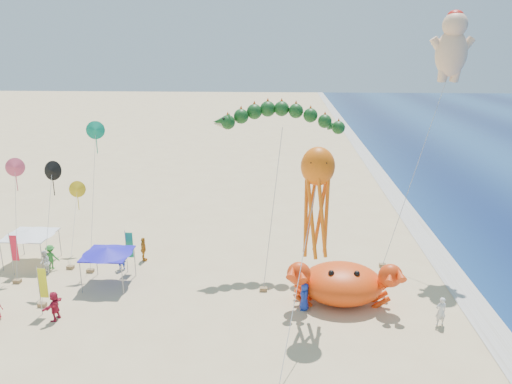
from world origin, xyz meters
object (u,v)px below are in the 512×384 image
(octopus_kite, at_px, (317,194))
(crab_inflatable, at_px, (342,282))
(canopy_white, at_px, (30,232))
(canopy_blue, at_px, (107,251))
(cherub_kite, at_px, (452,45))
(dragon_kite, at_px, (281,121))

(octopus_kite, bearing_deg, crab_inflatable, 44.04)
(crab_inflatable, height_order, canopy_white, crab_inflatable)
(octopus_kite, height_order, canopy_blue, octopus_kite)
(cherub_kite, xyz_separation_m, canopy_white, (-30.47, -3.30, -13.45))
(crab_inflatable, bearing_deg, canopy_blue, 174.33)
(crab_inflatable, bearing_deg, canopy_white, 168.35)
(octopus_kite, bearing_deg, cherub_kite, 45.41)
(cherub_kite, distance_m, octopus_kite, 16.02)
(crab_inflatable, bearing_deg, cherub_kite, 45.73)
(canopy_white, bearing_deg, octopus_kite, -17.40)
(crab_inflatable, distance_m, cherub_kite, 18.31)
(cherub_kite, relative_size, octopus_kite, 1.75)
(octopus_kite, bearing_deg, canopy_white, 162.60)
(dragon_kite, distance_m, canopy_white, 20.38)
(crab_inflatable, height_order, dragon_kite, dragon_kite)
(dragon_kite, relative_size, cherub_kite, 0.64)
(cherub_kite, relative_size, canopy_white, 5.10)
(dragon_kite, relative_size, canopy_blue, 3.52)
(canopy_white, bearing_deg, canopy_blue, -23.96)
(canopy_blue, relative_size, canopy_white, 0.93)
(cherub_kite, bearing_deg, octopus_kite, -134.59)
(crab_inflatable, relative_size, dragon_kite, 0.60)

